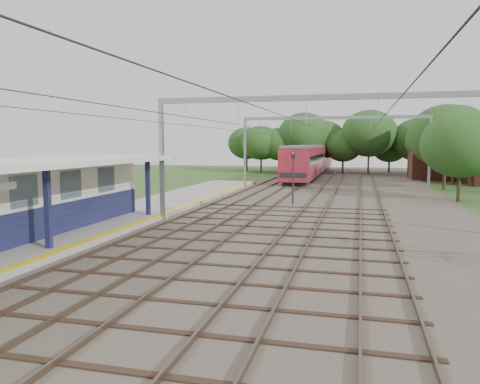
# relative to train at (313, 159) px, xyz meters

# --- Properties ---
(ground) EXTENTS (160.00, 160.00, 0.00)m
(ground) POSITION_rel_train_xyz_m (0.50, -56.54, -2.30)
(ground) COLOR #2D4C1E
(ground) RESTS_ON ground
(ballast_bed) EXTENTS (18.00, 90.00, 0.10)m
(ballast_bed) POSITION_rel_train_xyz_m (4.50, -26.54, -2.25)
(ballast_bed) COLOR #473D33
(ballast_bed) RESTS_ON ground
(platform) EXTENTS (5.00, 52.00, 0.35)m
(platform) POSITION_rel_train_xyz_m (-7.00, -42.54, -2.12)
(platform) COLOR gray
(platform) RESTS_ON ground
(yellow_stripe) EXTENTS (0.45, 52.00, 0.01)m
(yellow_stripe) POSITION_rel_train_xyz_m (-4.75, -42.54, -1.94)
(yellow_stripe) COLOR yellow
(yellow_stripe) RESTS_ON platform
(station_building) EXTENTS (3.41, 18.00, 3.40)m
(station_building) POSITION_rel_train_xyz_m (-8.38, -49.55, -0.25)
(station_building) COLOR beige
(station_building) RESTS_ON platform
(canopy) EXTENTS (6.40, 20.00, 3.44)m
(canopy) POSITION_rel_train_xyz_m (-7.27, -50.54, 1.34)
(canopy) COLOR #13163C
(canopy) RESTS_ON platform
(rail_tracks) EXTENTS (11.80, 88.00, 0.15)m
(rail_tracks) POSITION_rel_train_xyz_m (2.00, -26.54, -2.12)
(rail_tracks) COLOR brown
(rail_tracks) RESTS_ON ballast_bed
(catenary_system) EXTENTS (17.22, 88.00, 7.00)m
(catenary_system) POSITION_rel_train_xyz_m (3.89, -31.26, 3.21)
(catenary_system) COLOR gray
(catenary_system) RESTS_ON ground
(tree_band) EXTENTS (31.72, 30.88, 8.82)m
(tree_band) POSITION_rel_train_xyz_m (4.34, 0.58, 2.62)
(tree_band) COLOR #382619
(tree_band) RESTS_ON ground
(house_far) EXTENTS (8.00, 6.12, 8.66)m
(house_far) POSITION_rel_train_xyz_m (16.50, -4.54, 0.93)
(house_far) COLOR brown
(house_far) RESTS_ON ground
(train) EXTENTS (3.16, 39.38, 4.14)m
(train) POSITION_rel_train_xyz_m (0.00, 0.00, 0.00)
(train) COLOR black
(train) RESTS_ON ballast_bed
(signal_post) EXTENTS (0.29, 0.26, 3.88)m
(signal_post) POSITION_rel_train_xyz_m (1.85, -32.94, 0.05)
(signal_post) COLOR black
(signal_post) RESTS_ON ground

